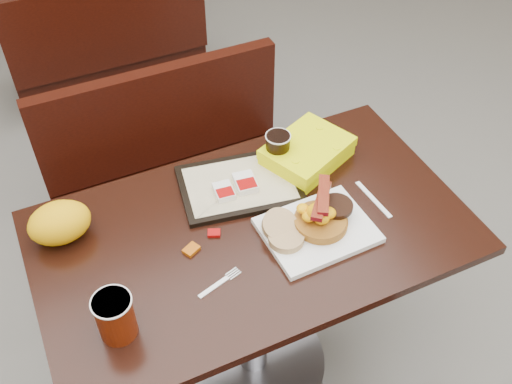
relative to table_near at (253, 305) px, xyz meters
name	(u,v)px	position (x,y,z in m)	size (l,w,h in m)	color
floor	(253,363)	(0.00, 0.00, -0.38)	(6.00, 7.00, 0.01)	slate
table_near	(253,305)	(0.00, 0.00, 0.00)	(1.20, 0.70, 0.75)	black
bench_near_n	(180,173)	(0.00, 0.70, -0.02)	(1.00, 0.46, 0.72)	black
bench_far_s	(102,31)	(0.00, 1.90, -0.02)	(1.00, 0.46, 0.72)	black
platter	(317,230)	(0.16, -0.09, 0.38)	(0.30, 0.23, 0.02)	white
pancake_stack	(321,221)	(0.17, -0.08, 0.41)	(0.15, 0.15, 0.03)	#925B18
sausage_patty	(337,206)	(0.23, -0.07, 0.43)	(0.09, 0.09, 0.01)	black
scrambled_eggs	(317,213)	(0.15, -0.08, 0.45)	(0.10, 0.08, 0.05)	yellow
bacon_strips	(321,200)	(0.17, -0.07, 0.48)	(0.17, 0.07, 0.01)	#4E050C
muffin_bottom	(286,238)	(0.06, -0.09, 0.40)	(0.10, 0.10, 0.02)	tan
muffin_top	(280,225)	(0.06, -0.05, 0.42)	(0.10, 0.10, 0.02)	tan
coffee_cup_near	(115,317)	(-0.43, -0.16, 0.44)	(0.09, 0.09, 0.13)	maroon
fork	(214,287)	(-0.17, -0.14, 0.38)	(0.13, 0.02, 0.00)	white
knife	(373,199)	(0.37, -0.05, 0.38)	(0.16, 0.01, 0.00)	white
condiment_syrup	(191,250)	(-0.18, 0.00, 0.38)	(0.04, 0.03, 0.01)	#A34807
condiment_ketchup	(214,233)	(-0.10, 0.03, 0.38)	(0.03, 0.03, 0.01)	#8C0504
tray	(239,185)	(0.03, 0.17, 0.38)	(0.35, 0.25, 0.02)	black
hashbrown_sleeve_left	(224,191)	(-0.02, 0.15, 0.40)	(0.05, 0.07, 0.02)	silver
hashbrown_sleeve_right	(245,183)	(0.05, 0.15, 0.40)	(0.06, 0.08, 0.02)	silver
coffee_cup_far	(278,148)	(0.18, 0.21, 0.44)	(0.07, 0.07, 0.10)	black
clamshell	(307,152)	(0.27, 0.19, 0.41)	(0.25, 0.19, 0.07)	#DDE503
paper_bag	(60,223)	(-0.48, 0.19, 0.43)	(0.17, 0.12, 0.12)	#FF9D08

